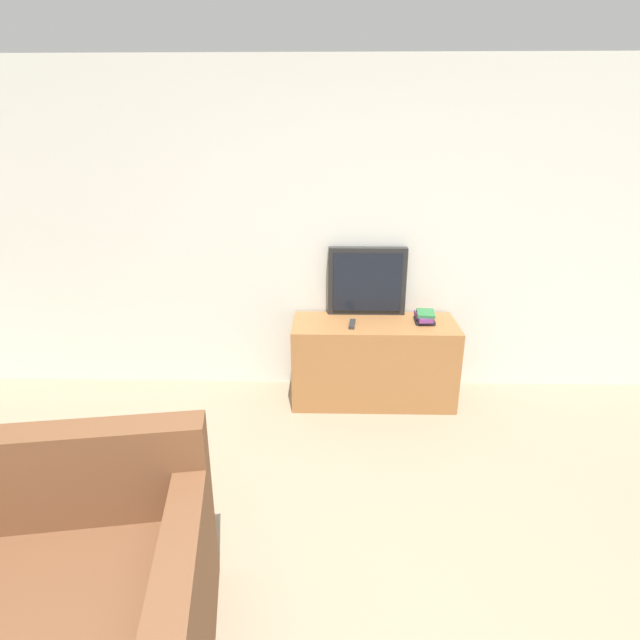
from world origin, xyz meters
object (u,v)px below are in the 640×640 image
object	(u,v)px
book_stack	(424,317)
remote_on_stand	(352,324)
television	(367,281)
tv_stand	(373,361)

from	to	relation	value
book_stack	remote_on_stand	xyz separation A→B (m)	(-0.57, -0.09, -0.03)
television	remote_on_stand	bearing A→B (deg)	-113.96
television	book_stack	xyz separation A→B (m)	(0.44, -0.20, -0.23)
tv_stand	book_stack	size ratio (longest dim) A/B	5.85
tv_stand	remote_on_stand	size ratio (longest dim) A/B	7.19
television	book_stack	size ratio (longest dim) A/B	2.84
tv_stand	remote_on_stand	distance (m)	0.40
television	remote_on_stand	xyz separation A→B (m)	(-0.13, -0.28, -0.26)
tv_stand	television	distance (m)	0.65
tv_stand	television	world-z (taller)	television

